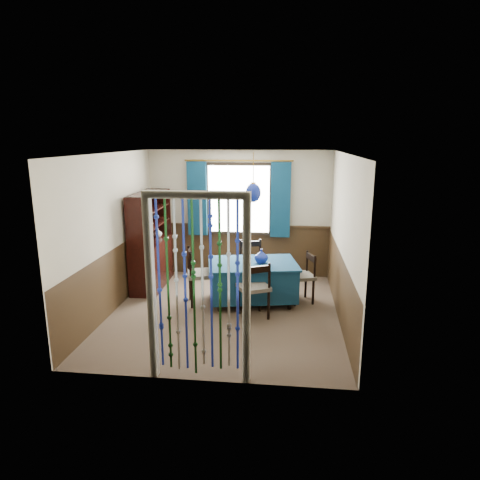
# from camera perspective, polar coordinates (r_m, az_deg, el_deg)

# --- Properties ---
(floor) EXTENTS (4.00, 4.00, 0.00)m
(floor) POSITION_cam_1_polar(r_m,az_deg,el_deg) (6.96, -2.04, -9.57)
(floor) COLOR brown
(floor) RESTS_ON ground
(ceiling) EXTENTS (4.00, 4.00, 0.00)m
(ceiling) POSITION_cam_1_polar(r_m,az_deg,el_deg) (6.41, -2.23, 11.47)
(ceiling) COLOR silver
(ceiling) RESTS_ON ground
(wall_back) EXTENTS (3.60, 0.00, 3.60)m
(wall_back) POSITION_cam_1_polar(r_m,az_deg,el_deg) (8.52, -0.13, 3.51)
(wall_back) COLOR beige
(wall_back) RESTS_ON ground
(wall_front) EXTENTS (3.60, 0.00, 3.60)m
(wall_front) POSITION_cam_1_polar(r_m,az_deg,el_deg) (4.68, -5.79, -4.95)
(wall_front) COLOR beige
(wall_front) RESTS_ON ground
(wall_left) EXTENTS (0.00, 4.00, 4.00)m
(wall_left) POSITION_cam_1_polar(r_m,az_deg,el_deg) (7.07, -16.73, 0.86)
(wall_left) COLOR beige
(wall_left) RESTS_ON ground
(wall_right) EXTENTS (0.00, 4.00, 4.00)m
(wall_right) POSITION_cam_1_polar(r_m,az_deg,el_deg) (6.56, 13.62, 0.10)
(wall_right) COLOR beige
(wall_right) RESTS_ON ground
(wainscot_back) EXTENTS (3.60, 0.00, 3.60)m
(wainscot_back) POSITION_cam_1_polar(r_m,az_deg,el_deg) (8.66, -0.14, -1.40)
(wainscot_back) COLOR #392816
(wainscot_back) RESTS_ON ground
(wainscot_front) EXTENTS (3.60, 0.00, 3.60)m
(wainscot_front) POSITION_cam_1_polar(r_m,az_deg,el_deg) (4.98, -5.55, -13.12)
(wainscot_front) COLOR #392816
(wainscot_front) RESTS_ON ground
(wainscot_left) EXTENTS (0.00, 4.00, 4.00)m
(wainscot_left) POSITION_cam_1_polar(r_m,az_deg,el_deg) (7.25, -16.22, -4.93)
(wainscot_left) COLOR #392816
(wainscot_left) RESTS_ON ground
(wainscot_right) EXTENTS (0.00, 4.00, 4.00)m
(wainscot_right) POSITION_cam_1_polar(r_m,az_deg,el_deg) (6.76, 13.14, -6.09)
(wainscot_right) COLOR #392816
(wainscot_right) RESTS_ON ground
(window) EXTENTS (1.32, 0.12, 1.42)m
(window) POSITION_cam_1_polar(r_m,az_deg,el_deg) (8.42, -0.17, 5.46)
(window) COLOR black
(window) RESTS_ON wall_back
(doorway) EXTENTS (1.16, 0.12, 2.18)m
(doorway) POSITION_cam_1_polar(r_m,az_deg,el_deg) (4.80, -5.59, -7.00)
(doorway) COLOR silver
(doorway) RESTS_ON ground
(dining_table) EXTENTS (1.62, 1.27, 0.70)m
(dining_table) POSITION_cam_1_polar(r_m,az_deg,el_deg) (7.21, 1.68, -5.24)
(dining_table) COLOR navy
(dining_table) RESTS_ON floor
(chair_near) EXTENTS (0.59, 0.58, 0.90)m
(chair_near) POSITION_cam_1_polar(r_m,az_deg,el_deg) (6.59, 1.89, -6.43)
(chair_near) COLOR black
(chair_near) RESTS_ON floor
(chair_far) EXTENTS (0.53, 0.51, 0.90)m
(chair_far) POSITION_cam_1_polar(r_m,az_deg,el_deg) (7.85, 1.56, -3.18)
(chair_far) COLOR black
(chair_far) RESTS_ON floor
(chair_left) EXTENTS (0.57, 0.58, 0.96)m
(chair_left) POSITION_cam_1_polar(r_m,az_deg,el_deg) (7.18, -5.38, -4.58)
(chair_left) COLOR black
(chair_left) RESTS_ON floor
(chair_right) EXTENTS (0.52, 0.53, 0.85)m
(chair_right) POSITION_cam_1_polar(r_m,az_deg,el_deg) (7.31, 8.34, -4.80)
(chair_right) COLOR black
(chair_right) RESTS_ON floor
(sideboard) EXTENTS (0.50, 1.36, 1.76)m
(sideboard) POSITION_cam_1_polar(r_m,az_deg,el_deg) (8.13, -11.77, -1.89)
(sideboard) COLOR black
(sideboard) RESTS_ON floor
(pendant_lamp) EXTENTS (0.24, 0.24, 0.79)m
(pendant_lamp) POSITION_cam_1_polar(r_m,az_deg,el_deg) (6.89, 1.77, 6.34)
(pendant_lamp) COLOR olive
(pendant_lamp) RESTS_ON ceiling
(vase_table) EXTENTS (0.21, 0.21, 0.22)m
(vase_table) POSITION_cam_1_polar(r_m,az_deg,el_deg) (7.09, 2.84, -2.22)
(vase_table) COLOR navy
(vase_table) RESTS_ON dining_table
(bowl_shelf) EXTENTS (0.22, 0.22, 0.05)m
(bowl_shelf) POSITION_cam_1_polar(r_m,az_deg,el_deg) (7.71, -12.20, 2.01)
(bowl_shelf) COLOR beige
(bowl_shelf) RESTS_ON sideboard
(vase_sideboard) EXTENTS (0.22, 0.22, 0.18)m
(vase_sideboard) POSITION_cam_1_polar(r_m,az_deg,el_deg) (8.28, -10.90, 1.03)
(vase_sideboard) COLOR beige
(vase_sideboard) RESTS_ON sideboard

